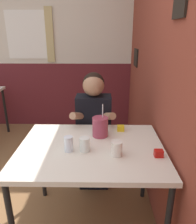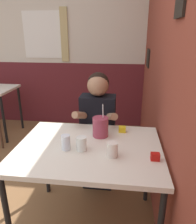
% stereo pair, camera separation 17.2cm
% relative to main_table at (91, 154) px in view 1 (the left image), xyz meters
% --- Properties ---
extents(brick_wall_right, '(0.08, 4.60, 2.70)m').
position_rel_main_table_xyz_m(brick_wall_right, '(0.60, 0.93, 0.64)').
color(brick_wall_right, brown).
rests_on(brick_wall_right, ground_plane).
extents(back_wall, '(5.97, 0.09, 2.70)m').
position_rel_main_table_xyz_m(back_wall, '(-0.93, 2.27, 0.64)').
color(back_wall, beige).
rests_on(back_wall, ground_plane).
extents(main_table, '(1.09, 0.83, 0.78)m').
position_rel_main_table_xyz_m(main_table, '(0.00, 0.00, 0.00)').
color(main_table, beige).
rests_on(main_table, ground_plane).
extents(person_seated, '(0.42, 0.41, 1.24)m').
position_rel_main_table_xyz_m(person_seated, '(0.00, 0.56, -0.06)').
color(person_seated, black).
rests_on(person_seated, ground_plane).
extents(cocktail_pitcher, '(0.13, 0.13, 0.28)m').
position_rel_main_table_xyz_m(cocktail_pitcher, '(0.07, 0.19, 0.15)').
color(cocktail_pitcher, '#99384C').
rests_on(cocktail_pitcher, main_table).
extents(glass_near_pitcher, '(0.06, 0.06, 0.11)m').
position_rel_main_table_xyz_m(glass_near_pitcher, '(-0.16, -0.07, 0.12)').
color(glass_near_pitcher, silver).
rests_on(glass_near_pitcher, main_table).
extents(glass_center, '(0.07, 0.07, 0.10)m').
position_rel_main_table_xyz_m(glass_center, '(-0.04, -0.06, 0.12)').
color(glass_center, silver).
rests_on(glass_center, main_table).
extents(glass_far_side, '(0.08, 0.08, 0.11)m').
position_rel_main_table_xyz_m(glass_far_side, '(0.18, -0.12, 0.12)').
color(glass_far_side, silver).
rests_on(glass_far_side, main_table).
extents(condiment_ketchup, '(0.06, 0.04, 0.05)m').
position_rel_main_table_xyz_m(condiment_ketchup, '(0.47, -0.13, 0.09)').
color(condiment_ketchup, '#B7140F').
rests_on(condiment_ketchup, main_table).
extents(condiment_mustard, '(0.06, 0.04, 0.05)m').
position_rel_main_table_xyz_m(condiment_mustard, '(0.25, 0.29, 0.09)').
color(condiment_mustard, yellow).
rests_on(condiment_mustard, main_table).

